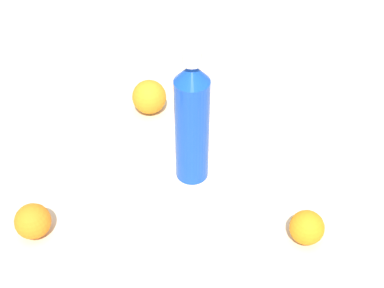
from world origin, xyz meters
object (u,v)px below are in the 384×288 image
orange_0 (33,221)px  orange_2 (149,97)px  orange_1 (307,227)px  water_bottle (192,122)px

orange_0 → orange_2: orange_2 is taller
orange_0 → orange_2: bearing=-11.6°
orange_1 → water_bottle: bearing=67.7°
water_bottle → orange_2: size_ratio=3.72×
water_bottle → orange_1: 0.27m
water_bottle → orange_0: bearing=45.6°
water_bottle → orange_1: (-0.10, -0.24, -0.10)m
orange_0 → orange_2: (0.38, -0.08, 0.01)m
orange_0 → orange_1: bearing=-75.2°
orange_1 → orange_2: bearing=55.8°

